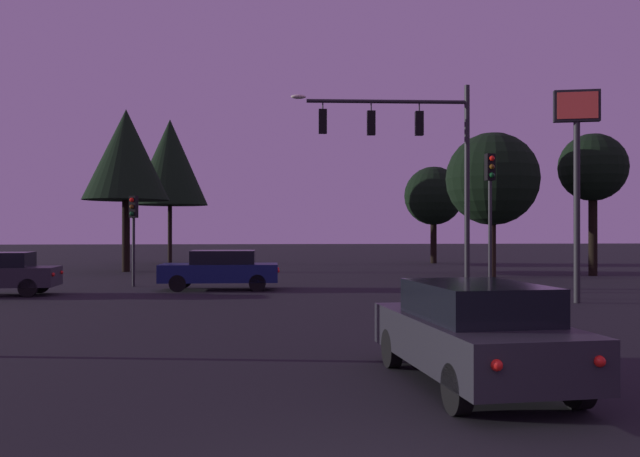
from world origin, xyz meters
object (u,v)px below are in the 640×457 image
at_px(car_crossing_left, 220,269).
at_px(store_sign_illuminated, 577,147).
at_px(tree_lot_edge, 434,196).
at_px(traffic_signal_mast_arm, 414,147).
at_px(tree_behind_sign, 126,155).
at_px(tree_left_far, 593,169).
at_px(traffic_light_corner_right, 133,222).
at_px(tree_center_horizon, 170,162).
at_px(tree_right_cluster, 493,179).
at_px(car_nearside_lane, 473,332).
at_px(traffic_light_corner_left, 490,197).

height_order(car_crossing_left, store_sign_illuminated, store_sign_illuminated).
height_order(store_sign_illuminated, tree_lot_edge, tree_lot_edge).
xyz_separation_m(traffic_signal_mast_arm, car_crossing_left, (-7.23, 1.55, -4.60)).
bearing_deg(car_crossing_left, tree_lot_edge, 55.69).
xyz_separation_m(tree_behind_sign, tree_left_far, (24.22, -5.47, -1.06)).
distance_m(traffic_light_corner_right, tree_lot_edge, 25.10).
bearing_deg(traffic_light_corner_right, tree_center_horizon, 93.24).
xyz_separation_m(traffic_signal_mast_arm, tree_right_cluster, (5.56, 7.19, -0.60)).
xyz_separation_m(car_nearside_lane, tree_center_horizon, (-9.39, 37.09, 6.20)).
relative_size(traffic_light_corner_right, tree_lot_edge, 0.55).
bearing_deg(tree_lot_edge, car_crossing_left, -124.31).
distance_m(tree_behind_sign, tree_center_horizon, 8.84).
distance_m(traffic_light_corner_left, tree_left_far, 14.04).
bearing_deg(tree_right_cluster, traffic_light_corner_left, -109.90).
bearing_deg(car_crossing_left, car_nearside_lane, -74.09).
relative_size(tree_center_horizon, tree_right_cluster, 1.41).
bearing_deg(car_crossing_left, store_sign_illuminated, -26.43).
bearing_deg(traffic_signal_mast_arm, store_sign_illuminated, -44.24).
bearing_deg(tree_lot_edge, store_sign_illuminated, -94.65).
bearing_deg(traffic_light_corner_left, tree_center_horizon, 119.40).
bearing_deg(traffic_light_corner_right, car_nearside_lane, -65.47).
bearing_deg(tree_lot_edge, tree_left_far, -70.82).
height_order(tree_behind_sign, tree_center_horizon, tree_center_horizon).
bearing_deg(traffic_light_corner_left, traffic_signal_mast_arm, 128.15).
distance_m(traffic_light_corner_right, tree_center_horizon, 19.38).
height_order(car_nearside_lane, tree_lot_edge, tree_lot_edge).
distance_m(tree_right_cluster, tree_lot_edge, 14.31).
bearing_deg(tree_right_cluster, tree_center_horizon, 139.38).
height_order(traffic_light_corner_left, tree_left_far, tree_left_far).
relative_size(tree_left_far, tree_center_horizon, 0.72).
height_order(store_sign_illuminated, tree_right_cluster, tree_right_cluster).
xyz_separation_m(car_crossing_left, tree_right_cluster, (12.79, 5.64, 4.00)).
xyz_separation_m(car_nearside_lane, tree_lot_edge, (8.91, 36.37, 3.91)).
relative_size(car_nearside_lane, store_sign_illuminated, 0.69).
xyz_separation_m(tree_left_far, tree_lot_edge, (-4.69, 13.49, -0.72)).
relative_size(traffic_signal_mast_arm, tree_lot_edge, 1.14).
bearing_deg(tree_behind_sign, car_crossing_left, -63.50).
bearing_deg(tree_center_horizon, tree_left_far, -31.72).
distance_m(car_nearside_lane, tree_right_cluster, 23.86).
bearing_deg(tree_center_horizon, traffic_light_corner_left, -60.60).
distance_m(car_crossing_left, tree_behind_sign, 14.47).
xyz_separation_m(traffic_light_corner_left, store_sign_illuminated, (2.25, -1.59, 1.52)).
bearing_deg(car_crossing_left, traffic_light_corner_right, 153.76).
bearing_deg(tree_lot_edge, traffic_signal_mast_arm, -106.52).
relative_size(store_sign_illuminated, tree_right_cluster, 0.95).
xyz_separation_m(car_crossing_left, tree_center_horizon, (-4.71, 20.65, 6.19)).
relative_size(traffic_light_corner_left, store_sign_illuminated, 0.72).
distance_m(traffic_signal_mast_arm, car_nearside_lane, 15.79).
distance_m(store_sign_illuminated, tree_right_cluster, 11.43).
distance_m(traffic_light_corner_left, tree_center_horizon, 28.66).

